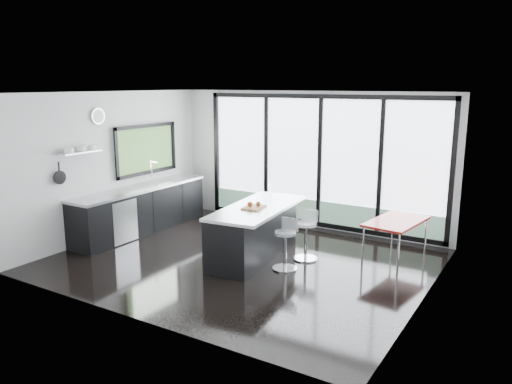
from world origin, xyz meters
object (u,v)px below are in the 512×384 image
Objects in this scene: island at (254,231)px; bar_stool_far at (306,241)px; red_table at (395,239)px; bar_stool_near at (285,250)px.

island reaches higher than bar_stool_far.
red_table is (2.11, 1.19, -0.12)m from island.
red_table is at bearing 28.34° from bar_stool_far.
bar_stool_far is (0.83, 0.33, -0.14)m from island.
bar_stool_far is at bearing 87.42° from bar_stool_near.
island is 3.61× the size of bar_stool_near.
island reaches higher than red_table.
bar_stool_far is 0.52× the size of red_table.
island is 1.83× the size of red_table.
bar_stool_far is (0.08, 0.60, 0.01)m from bar_stool_near.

